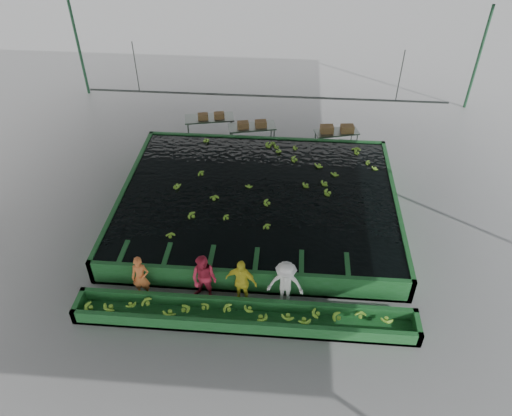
# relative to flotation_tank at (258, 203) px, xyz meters

# --- Properties ---
(ground) EXTENTS (80.00, 80.00, 0.00)m
(ground) POSITION_rel_flotation_tank_xyz_m (0.00, -1.50, -0.45)
(ground) COLOR gray
(ground) RESTS_ON ground
(shed_roof) EXTENTS (20.00, 22.00, 0.04)m
(shed_roof) POSITION_rel_flotation_tank_xyz_m (0.00, -1.50, 4.55)
(shed_roof) COLOR gray
(shed_roof) RESTS_ON shed_posts
(shed_posts) EXTENTS (20.00, 22.00, 5.00)m
(shed_posts) POSITION_rel_flotation_tank_xyz_m (0.00, -1.50, 2.05)
(shed_posts) COLOR #285C3A
(shed_posts) RESTS_ON ground
(flotation_tank) EXTENTS (10.00, 8.00, 0.90)m
(flotation_tank) POSITION_rel_flotation_tank_xyz_m (0.00, 0.00, 0.00)
(flotation_tank) COLOR #1F602A
(flotation_tank) RESTS_ON ground
(tank_water) EXTENTS (9.70, 7.70, 0.00)m
(tank_water) POSITION_rel_flotation_tank_xyz_m (0.00, -0.00, 0.40)
(tank_water) COLOR black
(tank_water) RESTS_ON flotation_tank
(sorting_trough) EXTENTS (10.00, 1.00, 0.50)m
(sorting_trough) POSITION_rel_flotation_tank_xyz_m (0.00, -5.10, -0.20)
(sorting_trough) COLOR #1F602A
(sorting_trough) RESTS_ON ground
(cableway_rail) EXTENTS (0.08, 0.08, 14.00)m
(cableway_rail) POSITION_rel_flotation_tank_xyz_m (0.00, 3.50, 2.55)
(cableway_rail) COLOR #59605B
(cableway_rail) RESTS_ON shed_roof
(rail_hanger_left) EXTENTS (0.04, 0.04, 2.00)m
(rail_hanger_left) POSITION_rel_flotation_tank_xyz_m (-5.00, 3.50, 3.55)
(rail_hanger_left) COLOR #59605B
(rail_hanger_left) RESTS_ON shed_roof
(rail_hanger_right) EXTENTS (0.04, 0.04, 2.00)m
(rail_hanger_right) POSITION_rel_flotation_tank_xyz_m (5.00, 3.50, 3.55)
(rail_hanger_right) COLOR #59605B
(rail_hanger_right) RESTS_ON shed_roof
(worker_a) EXTENTS (0.57, 0.39, 1.51)m
(worker_a) POSITION_rel_flotation_tank_xyz_m (-3.21, -4.30, 0.31)
(worker_a) COLOR orange
(worker_a) RESTS_ON ground
(worker_b) EXTENTS (0.98, 0.86, 1.70)m
(worker_b) POSITION_rel_flotation_tank_xyz_m (-1.27, -4.30, 0.40)
(worker_b) COLOR #D12A47
(worker_b) RESTS_ON ground
(worker_c) EXTENTS (1.04, 0.63, 1.66)m
(worker_c) POSITION_rel_flotation_tank_xyz_m (-0.17, -4.30, 0.38)
(worker_c) COLOR #FDF138
(worker_c) RESTS_ON ground
(worker_d) EXTENTS (1.12, 0.69, 1.68)m
(worker_d) POSITION_rel_flotation_tank_xyz_m (1.14, -4.30, 0.39)
(worker_d) COLOR white
(worker_d) RESTS_ON ground
(packing_table_left) EXTENTS (2.31, 1.31, 0.99)m
(packing_table_left) POSITION_rel_flotation_tank_xyz_m (-2.61, 5.28, 0.04)
(packing_table_left) COLOR #59605B
(packing_table_left) RESTS_ON ground
(packing_table_mid) EXTENTS (2.18, 1.26, 0.93)m
(packing_table_mid) POSITION_rel_flotation_tank_xyz_m (-0.65, 4.76, 0.01)
(packing_table_mid) COLOR #59605B
(packing_table_mid) RESTS_ON ground
(packing_table_right) EXTENTS (2.00, 1.20, 0.85)m
(packing_table_right) POSITION_rel_flotation_tank_xyz_m (3.03, 4.74, -0.02)
(packing_table_right) COLOR #59605B
(packing_table_right) RESTS_ON ground
(box_stack_left) EXTENTS (1.20, 0.57, 0.25)m
(box_stack_left) POSITION_rel_flotation_tank_xyz_m (-2.51, 5.19, 0.54)
(box_stack_left) COLOR brown
(box_stack_left) RESTS_ON packing_table_left
(box_stack_mid) EXTENTS (1.31, 0.61, 0.27)m
(box_stack_mid) POSITION_rel_flotation_tank_xyz_m (-0.64, 4.67, 0.48)
(box_stack_mid) COLOR brown
(box_stack_mid) RESTS_ON packing_table_mid
(box_stack_right) EXTENTS (1.47, 0.56, 0.31)m
(box_stack_right) POSITION_rel_flotation_tank_xyz_m (3.03, 4.69, 0.40)
(box_stack_right) COLOR brown
(box_stack_right) RESTS_ON packing_table_right
(floating_bananas) EXTENTS (9.13, 6.23, 0.12)m
(floating_bananas) POSITION_rel_flotation_tank_xyz_m (0.00, 0.80, 0.40)
(floating_bananas) COLOR #81C231
(floating_bananas) RESTS_ON tank_water
(trough_bananas) EXTENTS (9.04, 0.60, 0.12)m
(trough_bananas) POSITION_rel_flotation_tank_xyz_m (0.00, -5.10, -0.05)
(trough_bananas) COLOR #81C231
(trough_bananas) RESTS_ON sorting_trough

